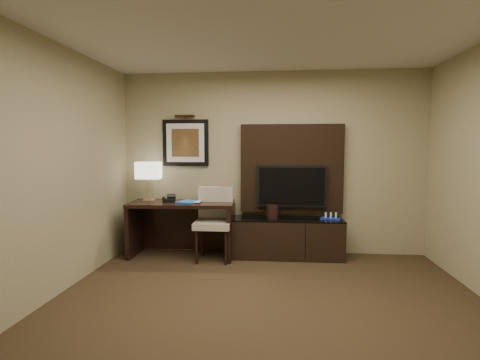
# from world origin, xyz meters

# --- Properties ---
(floor) EXTENTS (4.50, 5.00, 0.01)m
(floor) POSITION_xyz_m (0.00, 0.00, -0.01)
(floor) COLOR #332517
(floor) RESTS_ON ground
(ceiling) EXTENTS (4.50, 5.00, 0.01)m
(ceiling) POSITION_xyz_m (0.00, 0.00, 2.70)
(ceiling) COLOR silver
(ceiling) RESTS_ON wall_back
(wall_back) EXTENTS (4.50, 0.01, 2.70)m
(wall_back) POSITION_xyz_m (0.00, 2.50, 1.35)
(wall_back) COLOR tan
(wall_back) RESTS_ON floor
(wall_front) EXTENTS (4.50, 0.01, 2.70)m
(wall_front) POSITION_xyz_m (0.00, -2.50, 1.35)
(wall_front) COLOR tan
(wall_front) RESTS_ON floor
(wall_left) EXTENTS (0.01, 5.00, 2.70)m
(wall_left) POSITION_xyz_m (-2.25, 0.00, 1.35)
(wall_left) COLOR tan
(wall_left) RESTS_ON floor
(desk) EXTENTS (1.52, 0.71, 0.80)m
(desk) POSITION_xyz_m (-1.27, 2.10, 0.40)
(desk) COLOR black
(desk) RESTS_ON floor
(credenza) EXTENTS (1.65, 0.48, 0.57)m
(credenza) POSITION_xyz_m (0.21, 2.20, 0.28)
(credenza) COLOR black
(credenza) RESTS_ON floor
(tv_wall_panel) EXTENTS (1.50, 0.12, 1.30)m
(tv_wall_panel) POSITION_xyz_m (0.30, 2.44, 1.27)
(tv_wall_panel) COLOR black
(tv_wall_panel) RESTS_ON wall_back
(tv) EXTENTS (1.00, 0.08, 0.60)m
(tv) POSITION_xyz_m (0.30, 2.34, 1.02)
(tv) COLOR black
(tv) RESTS_ON tv_wall_panel
(artwork) EXTENTS (0.70, 0.04, 0.70)m
(artwork) POSITION_xyz_m (-1.30, 2.48, 1.65)
(artwork) COLOR black
(artwork) RESTS_ON wall_back
(picture_light) EXTENTS (0.04, 0.04, 0.30)m
(picture_light) POSITION_xyz_m (-1.30, 2.44, 2.05)
(picture_light) COLOR #3B2113
(picture_light) RESTS_ON wall_back
(desk_chair) EXTENTS (0.50, 0.58, 1.05)m
(desk_chair) POSITION_xyz_m (-0.79, 1.96, 0.52)
(desk_chair) COLOR beige
(desk_chair) RESTS_ON floor
(table_lamp) EXTENTS (0.38, 0.29, 0.55)m
(table_lamp) POSITION_xyz_m (-1.80, 2.22, 1.07)
(table_lamp) COLOR #9A8C60
(table_lamp) RESTS_ON desk
(desk_phone) EXTENTS (0.22, 0.21, 0.09)m
(desk_phone) POSITION_xyz_m (-1.46, 2.09, 0.84)
(desk_phone) COLOR black
(desk_phone) RESTS_ON desk
(blue_folder) EXTENTS (0.31, 0.37, 0.02)m
(blue_folder) POSITION_xyz_m (-1.17, 2.07, 0.81)
(blue_folder) COLOR #1B57AF
(blue_folder) RESTS_ON desk
(book) EXTENTS (0.16, 0.03, 0.21)m
(book) POSITION_xyz_m (-1.15, 2.05, 0.91)
(book) COLOR #A09A7E
(book) RESTS_ON desk
(ice_bucket) EXTENTS (0.20, 0.20, 0.20)m
(ice_bucket) POSITION_xyz_m (0.03, 2.18, 0.67)
(ice_bucket) COLOR black
(ice_bucket) RESTS_ON credenza
(minibar_tray) EXTENTS (0.31, 0.24, 0.10)m
(minibar_tray) POSITION_xyz_m (0.85, 2.20, 0.62)
(minibar_tray) COLOR #172596
(minibar_tray) RESTS_ON credenza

